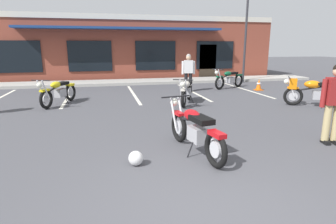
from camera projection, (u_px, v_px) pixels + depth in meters
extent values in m
plane|color=#47474C|center=(154.00, 126.00, 7.24)|extent=(80.00, 80.00, 0.00)
cube|color=#A8A59E|center=(126.00, 82.00, 15.39)|extent=(22.00, 1.80, 0.14)
cube|color=brown|center=(120.00, 48.00, 18.74)|extent=(18.90, 5.51, 3.77)
cube|color=beige|center=(122.00, 17.00, 15.70)|extent=(18.90, 0.06, 0.30)
cube|color=black|center=(17.00, 57.00, 14.94)|extent=(2.42, 0.06, 1.70)
cube|color=black|center=(90.00, 56.00, 15.78)|extent=(2.42, 0.06, 1.70)
cube|color=black|center=(156.00, 56.00, 16.61)|extent=(2.42, 0.06, 1.70)
cube|color=black|center=(215.00, 55.00, 17.44)|extent=(2.42, 0.06, 1.70)
cube|color=#33281E|center=(208.00, 62.00, 17.43)|extent=(1.10, 0.06, 2.10)
cube|color=navy|center=(123.00, 28.00, 15.45)|extent=(11.34, 0.90, 0.12)
cube|color=silver|center=(69.00, 96.00, 11.41)|extent=(0.12, 4.80, 0.01)
cube|color=silver|center=(133.00, 94.00, 12.00)|extent=(0.12, 4.80, 0.01)
cube|color=silver|center=(192.00, 92.00, 12.58)|extent=(0.12, 4.80, 0.01)
cube|color=silver|center=(246.00, 90.00, 13.17)|extent=(0.12, 4.80, 0.01)
torus|color=black|center=(216.00, 150.00, 4.69)|extent=(0.21, 0.65, 0.64)
cylinder|color=#B7B7BC|center=(216.00, 150.00, 4.69)|extent=(0.11, 0.29, 0.29)
torus|color=black|center=(179.00, 127.00, 5.98)|extent=(0.21, 0.65, 0.64)
cylinder|color=#B7B7BC|center=(179.00, 127.00, 5.98)|extent=(0.11, 0.29, 0.29)
cylinder|color=silver|center=(173.00, 112.00, 5.96)|extent=(0.10, 0.33, 0.66)
cylinder|color=silver|center=(181.00, 111.00, 6.03)|extent=(0.10, 0.33, 0.66)
cylinder|color=black|center=(176.00, 97.00, 5.99)|extent=(0.66, 0.15, 0.03)
sphere|color=silver|center=(174.00, 102.00, 6.10)|extent=(0.20, 0.20, 0.17)
cube|color=#B70F14|center=(178.00, 113.00, 5.95)|extent=(0.20, 0.38, 0.06)
cube|color=#9E9EA3|center=(197.00, 134.00, 5.25)|extent=(0.31, 0.44, 0.28)
cylinder|color=silver|center=(214.00, 141.00, 4.98)|extent=(0.16, 0.55, 0.07)
cylinder|color=black|center=(192.00, 119.00, 5.37)|extent=(0.22, 0.94, 0.26)
ellipsoid|color=#B70F14|center=(192.00, 115.00, 5.37)|extent=(0.34, 0.52, 0.22)
cube|color=black|center=(201.00, 120.00, 5.05)|extent=(0.37, 0.56, 0.10)
cube|color=#B70F14|center=(217.00, 134.00, 4.61)|extent=(0.22, 0.38, 0.08)
cylinder|color=black|center=(190.00, 150.00, 5.18)|extent=(0.14, 0.05, 0.29)
torus|color=black|center=(189.00, 92.00, 10.63)|extent=(0.36, 0.62, 0.64)
cylinder|color=#B7B7BC|center=(189.00, 92.00, 10.63)|extent=(0.17, 0.29, 0.29)
torus|color=black|center=(184.00, 98.00, 9.26)|extent=(0.36, 0.62, 0.64)
cylinder|color=#B7B7BC|center=(184.00, 98.00, 9.26)|extent=(0.17, 0.29, 0.29)
cylinder|color=silver|center=(186.00, 89.00, 9.08)|extent=(0.18, 0.31, 0.66)
cylinder|color=silver|center=(181.00, 89.00, 9.11)|extent=(0.18, 0.31, 0.66)
cylinder|color=black|center=(183.00, 80.00, 8.94)|extent=(0.61, 0.30, 0.03)
sphere|color=silver|center=(183.00, 84.00, 8.90)|extent=(0.23, 0.23, 0.17)
cube|color=beige|center=(184.00, 90.00, 9.15)|extent=(0.28, 0.39, 0.06)
cube|color=#9E9EA3|center=(187.00, 92.00, 10.01)|extent=(0.38, 0.46, 0.28)
cylinder|color=silver|center=(185.00, 92.00, 10.40)|extent=(0.29, 0.53, 0.07)
cylinder|color=black|center=(186.00, 86.00, 9.76)|extent=(0.45, 0.88, 0.26)
ellipsoid|color=beige|center=(186.00, 84.00, 9.72)|extent=(0.44, 0.54, 0.22)
cube|color=black|center=(188.00, 83.00, 10.07)|extent=(0.47, 0.59, 0.10)
cube|color=beige|center=(189.00, 84.00, 10.59)|extent=(0.30, 0.39, 0.08)
cylinder|color=black|center=(192.00, 99.00, 10.10)|extent=(0.13, 0.08, 0.29)
torus|color=black|center=(70.00, 92.00, 10.47)|extent=(0.37, 0.62, 0.64)
cylinder|color=#B7B7BC|center=(70.00, 92.00, 10.47)|extent=(0.18, 0.29, 0.29)
torus|color=black|center=(46.00, 99.00, 9.11)|extent=(0.37, 0.62, 0.64)
cylinder|color=#B7B7BC|center=(46.00, 99.00, 9.11)|extent=(0.18, 0.29, 0.29)
cylinder|color=silver|center=(46.00, 90.00, 8.92)|extent=(0.18, 0.31, 0.66)
cylinder|color=silver|center=(41.00, 90.00, 8.96)|extent=(0.18, 0.31, 0.66)
cylinder|color=black|center=(41.00, 80.00, 8.79)|extent=(0.61, 0.32, 0.03)
sphere|color=silver|center=(39.00, 85.00, 8.74)|extent=(0.23, 0.23, 0.17)
cube|color=yellow|center=(45.00, 90.00, 9.00)|extent=(0.28, 0.39, 0.06)
cube|color=#9E9EA3|center=(60.00, 93.00, 9.85)|extent=(0.39, 0.46, 0.28)
cylinder|color=silver|center=(63.00, 92.00, 10.24)|extent=(0.30, 0.53, 0.07)
cylinder|color=black|center=(56.00, 87.00, 9.60)|extent=(0.46, 0.87, 0.26)
ellipsoid|color=yellow|center=(56.00, 85.00, 9.56)|extent=(0.44, 0.55, 0.22)
cube|color=black|center=(62.00, 83.00, 9.91)|extent=(0.48, 0.59, 0.10)
cube|color=yellow|center=(70.00, 85.00, 10.43)|extent=(0.30, 0.39, 0.08)
cylinder|color=black|center=(67.00, 100.00, 9.94)|extent=(0.13, 0.08, 0.29)
torus|color=black|center=(238.00, 80.00, 14.02)|extent=(0.62, 0.37, 0.64)
cylinder|color=#B7B7BC|center=(238.00, 80.00, 14.02)|extent=(0.28, 0.18, 0.29)
torus|color=black|center=(220.00, 83.00, 13.13)|extent=(0.62, 0.37, 0.64)
cylinder|color=#B7B7BC|center=(220.00, 83.00, 13.13)|extent=(0.28, 0.18, 0.29)
cylinder|color=silver|center=(220.00, 76.00, 12.93)|extent=(0.31, 0.18, 0.66)
cylinder|color=silver|center=(217.00, 76.00, 13.06)|extent=(0.31, 0.18, 0.66)
cylinder|color=black|center=(218.00, 69.00, 12.87)|extent=(0.32, 0.61, 0.03)
sphere|color=silver|center=(217.00, 73.00, 12.86)|extent=(0.23, 0.23, 0.17)
cube|color=#0F4C2D|center=(219.00, 77.00, 13.04)|extent=(0.38, 0.29, 0.06)
cube|color=#9E9EA3|center=(231.00, 80.00, 13.61)|extent=(0.47, 0.39, 0.28)
cylinder|color=silver|center=(233.00, 80.00, 13.95)|extent=(0.52, 0.31, 0.07)
cylinder|color=black|center=(228.00, 75.00, 13.43)|extent=(0.87, 0.47, 0.26)
ellipsoid|color=#0F4C2D|center=(228.00, 74.00, 13.40)|extent=(0.55, 0.45, 0.22)
cube|color=black|center=(233.00, 73.00, 13.62)|extent=(0.59, 0.48, 0.10)
cube|color=#0F4C2D|center=(239.00, 75.00, 13.97)|extent=(0.39, 0.30, 0.08)
cylinder|color=black|center=(234.00, 85.00, 13.58)|extent=(0.08, 0.13, 0.29)
torus|color=black|center=(293.00, 96.00, 9.65)|extent=(0.60, 0.42, 0.64)
cylinder|color=#B7B7BC|center=(293.00, 96.00, 9.65)|extent=(0.28, 0.20, 0.29)
cylinder|color=silver|center=(291.00, 87.00, 9.52)|extent=(0.30, 0.21, 0.66)
cylinder|color=silver|center=(291.00, 87.00, 9.69)|extent=(0.30, 0.21, 0.66)
cylinder|color=black|center=(289.00, 78.00, 9.56)|extent=(0.37, 0.58, 0.03)
sphere|color=silver|center=(286.00, 82.00, 9.61)|extent=(0.23, 0.23, 0.17)
cube|color=orange|center=(293.00, 88.00, 9.59)|extent=(0.38, 0.31, 0.06)
cube|color=#9E9EA3|center=(319.00, 95.00, 9.38)|extent=(0.47, 0.41, 0.28)
cylinder|color=silver|center=(330.00, 96.00, 9.41)|extent=(0.50, 0.35, 0.07)
cylinder|color=black|center=(313.00, 88.00, 9.39)|extent=(0.83, 0.54, 0.26)
ellipsoid|color=orange|center=(313.00, 84.00, 9.37)|extent=(0.60, 0.53, 0.26)
cube|color=orange|center=(293.00, 84.00, 9.56)|extent=(0.35, 0.36, 0.36)
cube|color=black|center=(324.00, 84.00, 9.26)|extent=(0.47, 0.41, 0.10)
cube|color=orange|center=(334.00, 83.00, 9.16)|extent=(0.38, 0.34, 0.16)
cylinder|color=black|center=(321.00, 104.00, 9.25)|extent=(0.09, 0.13, 0.29)
cube|color=black|center=(335.00, 142.00, 5.91)|extent=(0.14, 0.25, 0.08)
cube|color=black|center=(325.00, 142.00, 5.90)|extent=(0.14, 0.25, 0.08)
cylinder|color=tan|center=(336.00, 122.00, 5.85)|extent=(0.18, 0.18, 0.80)
cylinder|color=tan|center=(327.00, 122.00, 5.84)|extent=(0.18, 0.18, 0.80)
cube|color=maroon|center=(336.00, 91.00, 5.69)|extent=(0.42, 0.29, 0.56)
cylinder|color=maroon|center=(324.00, 93.00, 5.69)|extent=(0.12, 0.12, 0.58)
cube|color=black|center=(190.00, 91.00, 12.56)|extent=(0.13, 0.25, 0.08)
cube|color=black|center=(186.00, 91.00, 12.54)|extent=(0.13, 0.25, 0.08)
cylinder|color=black|center=(190.00, 82.00, 12.50)|extent=(0.17, 0.17, 0.80)
cylinder|color=black|center=(186.00, 82.00, 12.48)|extent=(0.17, 0.17, 0.80)
cube|color=silver|center=(188.00, 67.00, 12.34)|extent=(0.41, 0.27, 0.56)
cylinder|color=silver|center=(194.00, 68.00, 12.37)|extent=(0.11, 0.11, 0.58)
cylinder|color=silver|center=(183.00, 68.00, 12.33)|extent=(0.11, 0.11, 0.58)
sphere|color=tan|center=(189.00, 58.00, 12.25)|extent=(0.25, 0.25, 0.22)
sphere|color=gray|center=(189.00, 56.00, 12.24)|extent=(0.24, 0.24, 0.21)
sphere|color=silver|center=(136.00, 158.00, 4.82)|extent=(0.26, 0.26, 0.26)
cube|color=black|center=(135.00, 156.00, 4.92)|extent=(0.18, 0.03, 0.09)
cube|color=orange|center=(258.00, 90.00, 13.02)|extent=(0.34, 0.34, 0.03)
cone|color=orange|center=(259.00, 84.00, 12.96)|extent=(0.26, 0.26, 0.50)
cylinder|color=white|center=(259.00, 83.00, 12.95)|extent=(0.19, 0.19, 0.06)
cylinder|color=#2D2D33|center=(246.00, 35.00, 15.19)|extent=(0.12, 0.12, 5.15)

